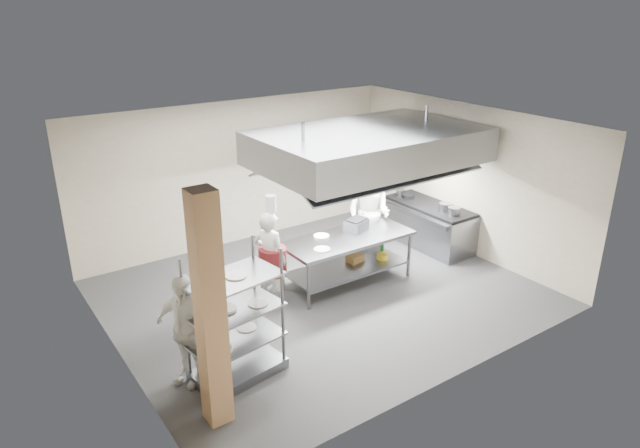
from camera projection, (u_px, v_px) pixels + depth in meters
floor at (322, 293)px, 10.09m from camera, size 7.00×7.00×0.00m
ceiling at (322, 126)px, 8.99m from camera, size 7.00×7.00×0.00m
wall_back at (239, 173)px, 11.83m from camera, size 7.00×0.00×7.00m
wall_left at (110, 267)px, 7.68m from camera, size 0.00×6.00×6.00m
wall_right at (465, 179)px, 11.40m from camera, size 0.00×6.00×6.00m
column at (210, 313)px, 6.55m from camera, size 0.30×0.30×3.00m
exhaust_hood at (369, 146)px, 10.21m from camera, size 4.00×2.50×0.60m
hood_strip_a at (328, 172)px, 9.85m from camera, size 1.60×0.12×0.04m
hood_strip_b at (405, 156)px, 10.80m from camera, size 1.60×0.12×0.04m
wall_shelf at (315, 161)px, 12.66m from camera, size 1.50×0.28×0.04m
island at (347, 260)px, 10.32m from camera, size 2.40×1.02×0.91m
island_worktop at (348, 238)px, 10.16m from camera, size 2.40×1.02×0.06m
island_undershelf at (347, 268)px, 10.38m from camera, size 2.21×0.92×0.04m
pass_rack at (235, 316)px, 7.59m from camera, size 1.32×0.89×1.85m
cooking_range at (428, 226)px, 11.96m from camera, size 0.80×2.00×0.84m
range_top at (430, 206)px, 11.79m from camera, size 0.78×1.96×0.06m
chef_head at (270, 258)px, 9.49m from camera, size 0.61×0.72×1.67m
chef_line at (369, 214)px, 11.11m from camera, size 0.99×1.12×1.92m
chef_plating at (186, 330)px, 7.51m from camera, size 0.80×1.01×1.61m
griddle at (356, 225)px, 10.42m from camera, size 0.48×0.43×0.20m
wicker_basket at (355, 258)px, 10.56m from camera, size 0.33×0.25×0.13m
stockpot at (445, 207)px, 11.39m from camera, size 0.24×0.24×0.16m
plate_stack at (237, 338)px, 7.71m from camera, size 0.28×0.28×0.05m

